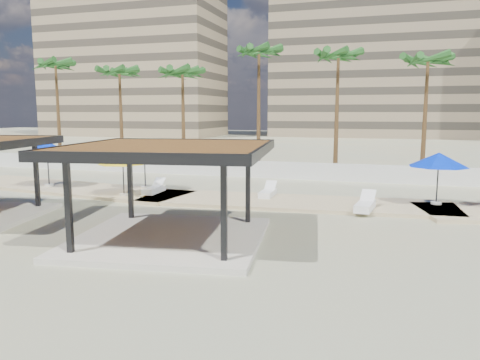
# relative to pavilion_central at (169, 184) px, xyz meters

# --- Properties ---
(ground) EXTENTS (200.00, 200.00, 0.00)m
(ground) POSITION_rel_pavilion_central_xyz_m (0.97, 1.12, -2.13)
(ground) COLOR tan
(ground) RESTS_ON ground
(promenade) EXTENTS (44.45, 7.97, 0.24)m
(promenade) POSITION_rel_pavilion_central_xyz_m (2.97, 8.78, -2.07)
(promenade) COLOR #C6B284
(promenade) RESTS_ON ground
(boundary_wall) EXTENTS (56.00, 0.30, 1.20)m
(boundary_wall) POSITION_rel_pavilion_central_xyz_m (0.97, 17.12, -1.53)
(boundary_wall) COLOR silver
(boundary_wall) RESTS_ON ground
(building_west) EXTENTS (34.00, 16.00, 32.40)m
(building_west) POSITION_rel_pavilion_central_xyz_m (-41.03, 69.12, 13.14)
(building_west) COLOR #937F60
(building_west) RESTS_ON ground
(building_mid) EXTENTS (38.00, 16.00, 30.40)m
(building_mid) POSITION_rel_pavilion_central_xyz_m (4.97, 79.12, 12.14)
(building_mid) COLOR #847259
(building_mid) RESTS_ON ground
(pavilion_central) EXTENTS (7.95, 7.95, 3.56)m
(pavilion_central) POSITION_rel_pavilion_central_xyz_m (0.00, 0.00, 0.00)
(pavilion_central) COLOR beige
(pavilion_central) RESTS_ON ground
(umbrella_a) EXTENTS (4.03, 4.03, 2.75)m
(umbrella_a) POSITION_rel_pavilion_central_xyz_m (-12.20, 8.36, 0.42)
(umbrella_a) COLOR beige
(umbrella_a) RESTS_ON promenade
(umbrella_b) EXTENTS (3.10, 3.10, 2.37)m
(umbrella_b) POSITION_rel_pavilion_central_xyz_m (-6.11, 6.92, 0.09)
(umbrella_b) COLOR beige
(umbrella_b) RESTS_ON promenade
(umbrella_d) EXTENTS (3.70, 3.70, 2.56)m
(umbrella_d) POSITION_rel_pavilion_central_xyz_m (9.97, 9.37, 0.26)
(umbrella_d) COLOR beige
(umbrella_d) RESTS_ON promenade
(umbrella_f) EXTENTS (3.61, 3.61, 2.58)m
(umbrella_f) POSITION_rel_pavilion_central_xyz_m (-6.22, 9.50, 0.27)
(umbrella_f) COLOR beige
(umbrella_f) RESTS_ON promenade
(lounger_a) EXTENTS (0.71, 1.98, 0.74)m
(lounger_a) POSITION_rel_pavilion_central_xyz_m (-4.97, 8.24, -1.77)
(lounger_a) COLOR white
(lounger_a) RESTS_ON promenade
(lounger_b) EXTENTS (0.65, 1.93, 0.73)m
(lounger_b) POSITION_rel_pavilion_central_xyz_m (1.45, 9.09, -1.77)
(lounger_b) COLOR white
(lounger_b) RESTS_ON promenade
(lounger_c) EXTENTS (0.94, 2.21, 0.81)m
(lounger_c) POSITION_rel_pavilion_central_xyz_m (6.66, 6.96, -1.75)
(lounger_c) COLOR white
(lounger_c) RESTS_ON promenade
(palm_a) EXTENTS (3.00, 3.00, 9.55)m
(palm_a) POSITION_rel_pavilion_central_xyz_m (-20.03, 19.42, 6.25)
(palm_a) COLOR brown
(palm_a) RESTS_ON ground
(palm_b) EXTENTS (3.00, 3.00, 8.83)m
(palm_b) POSITION_rel_pavilion_central_xyz_m (-14.03, 19.82, 5.57)
(palm_b) COLOR brown
(palm_b) RESTS_ON ground
(palm_c) EXTENTS (3.00, 3.00, 8.57)m
(palm_c) POSITION_rel_pavilion_central_xyz_m (-8.03, 19.22, 5.33)
(palm_c) COLOR brown
(palm_c) RESTS_ON ground
(palm_d) EXTENTS (3.00, 3.00, 10.06)m
(palm_d) POSITION_rel_pavilion_central_xyz_m (-2.03, 20.02, 6.73)
(palm_d) COLOR brown
(palm_d) RESTS_ON ground
(palm_e) EXTENTS (3.00, 3.00, 9.52)m
(palm_e) POSITION_rel_pavilion_central_xyz_m (3.97, 19.52, 6.22)
(palm_e) COLOR brown
(palm_e) RESTS_ON ground
(palm_f) EXTENTS (3.00, 3.00, 9.02)m
(palm_f) POSITION_rel_pavilion_central_xyz_m (9.97, 19.72, 5.75)
(palm_f) COLOR brown
(palm_f) RESTS_ON ground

